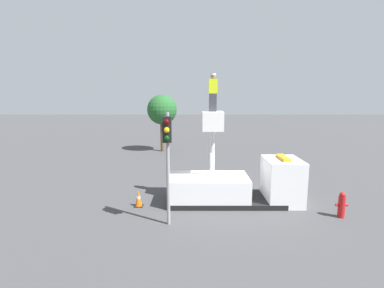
# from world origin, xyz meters

# --- Properties ---
(ground_plane) EXTENTS (120.00, 120.00, 0.00)m
(ground_plane) POSITION_xyz_m (0.00, 0.00, 0.00)
(ground_plane) COLOR #424244
(bucket_truck) EXTENTS (6.41, 2.26, 4.47)m
(bucket_truck) POSITION_xyz_m (0.54, 0.00, 0.88)
(bucket_truck) COLOR black
(bucket_truck) RESTS_ON ground
(worker) EXTENTS (0.40, 0.26, 1.75)m
(worker) POSITION_xyz_m (-0.67, 0.00, 5.35)
(worker) COLOR #38383D
(worker) RESTS_ON bucket_truck
(traffic_light_pole) EXTENTS (0.34, 0.57, 4.60)m
(traffic_light_pole) POSITION_xyz_m (-2.61, -2.67, 3.27)
(traffic_light_pole) COLOR gray
(traffic_light_pole) RESTS_ON ground
(fire_hydrant) EXTENTS (0.54, 0.30, 1.14)m
(fire_hydrant) POSITION_xyz_m (4.82, -1.84, 0.56)
(fire_hydrant) COLOR red
(fire_hydrant) RESTS_ON ground
(traffic_cone_rear) EXTENTS (0.41, 0.41, 0.80)m
(traffic_cone_rear) POSITION_xyz_m (-4.19, -0.56, 0.38)
(traffic_cone_rear) COLOR black
(traffic_cone_rear) RESTS_ON ground
(tree_left_bg) EXTENTS (2.69, 2.69, 5.17)m
(tree_left_bg) POSITION_xyz_m (-4.37, 13.09, 3.78)
(tree_left_bg) COLOR brown
(tree_left_bg) RESTS_ON ground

